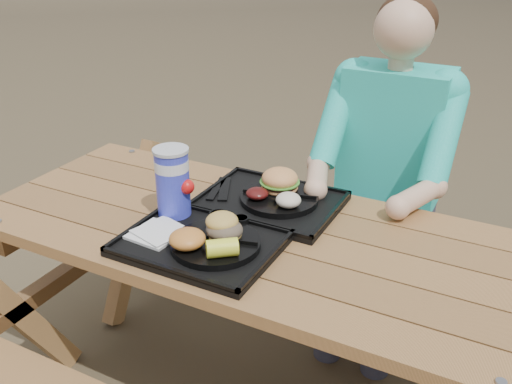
% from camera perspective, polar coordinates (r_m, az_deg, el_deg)
% --- Properties ---
extents(picnic_table, '(1.80, 1.49, 0.75)m').
position_cam_1_polar(picnic_table, '(1.98, -0.00, -13.25)').
color(picnic_table, '#999999').
rests_on(picnic_table, ground).
extents(tray_near, '(0.45, 0.35, 0.02)m').
position_cam_1_polar(tray_near, '(1.68, -5.55, -5.21)').
color(tray_near, black).
rests_on(tray_near, picnic_table).
extents(tray_far, '(0.45, 0.35, 0.02)m').
position_cam_1_polar(tray_far, '(1.91, 1.39, -1.11)').
color(tray_far, black).
rests_on(tray_far, picnic_table).
extents(plate_near, '(0.26, 0.26, 0.02)m').
position_cam_1_polar(plate_near, '(1.64, -4.06, -5.16)').
color(plate_near, black).
rests_on(plate_near, tray_near).
extents(plate_far, '(0.26, 0.26, 0.02)m').
position_cam_1_polar(plate_far, '(1.89, 2.35, -0.63)').
color(plate_far, black).
rests_on(plate_far, tray_far).
extents(napkin_stack, '(0.15, 0.15, 0.02)m').
position_cam_1_polar(napkin_stack, '(1.72, -9.97, -4.03)').
color(napkin_stack, silver).
rests_on(napkin_stack, tray_near).
extents(soda_cup, '(0.10, 0.10, 0.21)m').
position_cam_1_polar(soda_cup, '(1.79, -8.32, 0.86)').
color(soda_cup, '#1A23C3').
rests_on(soda_cup, tray_near).
extents(condiment_bbq, '(0.06, 0.06, 0.03)m').
position_cam_1_polar(condiment_bbq, '(1.76, -3.77, -2.60)').
color(condiment_bbq, black).
rests_on(condiment_bbq, tray_near).
extents(condiment_mustard, '(0.05, 0.05, 0.03)m').
position_cam_1_polar(condiment_mustard, '(1.74, -1.52, -2.97)').
color(condiment_mustard, gold).
rests_on(condiment_mustard, tray_near).
extents(sandwich, '(0.10, 0.10, 0.10)m').
position_cam_1_polar(sandwich, '(1.63, -3.21, -2.83)').
color(sandwich, gold).
rests_on(sandwich, plate_near).
extents(mac_cheese, '(0.10, 0.10, 0.05)m').
position_cam_1_polar(mac_cheese, '(1.60, -6.89, -4.68)').
color(mac_cheese, '#CF8536').
rests_on(mac_cheese, plate_near).
extents(corn_cob, '(0.12, 0.12, 0.05)m').
position_cam_1_polar(corn_cob, '(1.55, -3.40, -5.60)').
color(corn_cob, '#F6FF35').
rests_on(corn_cob, plate_near).
extents(cutlery_far, '(0.11, 0.18, 0.01)m').
position_cam_1_polar(cutlery_far, '(1.98, -3.18, 0.31)').
color(cutlery_far, black).
rests_on(cutlery_far, tray_far).
extents(burger, '(0.13, 0.13, 0.11)m').
position_cam_1_polar(burger, '(1.91, 2.40, 1.82)').
color(burger, '#E39350').
rests_on(burger, plate_far).
extents(baked_beans, '(0.07, 0.07, 0.03)m').
position_cam_1_polar(baked_beans, '(1.86, 0.12, -0.15)').
color(baked_beans, '#490F0E').
rests_on(baked_beans, plate_far).
extents(potato_salad, '(0.08, 0.08, 0.05)m').
position_cam_1_polar(potato_salad, '(1.81, 3.26, -0.80)').
color(potato_salad, beige).
rests_on(potato_salad, plate_far).
extents(diner, '(0.48, 0.84, 1.28)m').
position_cam_1_polar(diner, '(2.32, 12.92, 0.09)').
color(diner, teal).
rests_on(diner, ground).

